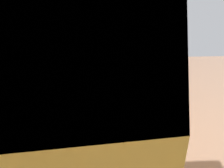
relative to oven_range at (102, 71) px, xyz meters
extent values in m
cube|color=beige|center=(-1.53, 0.36, 0.82)|extent=(4.21, 0.12, 2.58)
cube|color=#C1B09A|center=(-1.95, 0.01, 0.43)|extent=(3.25, 0.61, 0.02)
cube|color=#332819|center=(-1.72, -0.28, -0.03)|extent=(0.01, 0.01, 0.82)
cube|color=#332819|center=(-1.26, -0.28, -0.03)|extent=(0.01, 0.01, 0.82)
cube|color=#332819|center=(-0.80, -0.28, -0.03)|extent=(0.01, 0.01, 0.82)
cube|color=#B7BABF|center=(0.00, 0.00, -0.02)|extent=(0.66, 0.61, 0.91)
cube|color=black|center=(0.00, -0.31, -0.06)|extent=(0.51, 0.01, 0.50)
cube|color=black|center=(0.00, 0.00, 0.45)|extent=(0.62, 0.57, 0.02)
cube|color=#B7BABF|center=(0.00, 0.28, 0.53)|extent=(0.62, 0.04, 0.18)
cylinder|color=#38383D|center=(-0.14, -0.11, 0.46)|extent=(0.11, 0.11, 0.01)
cylinder|color=#38383D|center=(0.14, -0.11, 0.46)|extent=(0.11, 0.11, 0.01)
cylinder|color=#38383D|center=(-0.14, 0.11, 0.46)|extent=(0.11, 0.11, 0.01)
cylinder|color=#38383D|center=(0.14, 0.11, 0.46)|extent=(0.11, 0.11, 0.01)
cube|color=white|center=(-1.10, 0.03, 0.58)|extent=(0.46, 0.39, 0.28)
cube|color=black|center=(-1.14, -0.17, 0.58)|extent=(0.29, 0.01, 0.20)
cube|color=#2D2D33|center=(-0.92, -0.17, 0.58)|extent=(0.08, 0.01, 0.20)
cylinder|color=#B7BABF|center=(-1.98, -0.05, 0.51)|extent=(0.15, 0.15, 0.14)
cylinder|color=black|center=(-1.98, -0.05, 0.59)|extent=(0.04, 0.04, 0.02)
cylinder|color=#B7BABF|center=(-1.90, -0.05, 0.54)|extent=(0.09, 0.02, 0.05)
camera|label=1|loc=(-3.15, 0.00, 1.39)|focal=38.80mm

